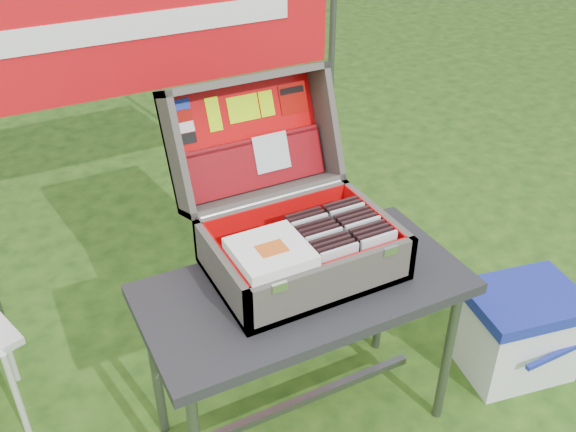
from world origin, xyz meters
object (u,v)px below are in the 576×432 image
suitcase (295,194)px  cooler (518,331)px  table (303,358)px  cardboard_box (337,268)px

suitcase → cooler: bearing=-17.5°
table → cooler: (0.94, -0.15, -0.15)m
suitcase → table: bearing=-103.3°
cardboard_box → cooler: bearing=-67.6°
table → cardboard_box: table is taller
table → cooler: 0.96m
table → cardboard_box: 0.76m
table → suitcase: suitcase is taller
cooler → table: bearing=-178.8°
suitcase → cooler: (0.90, -0.28, -0.76)m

